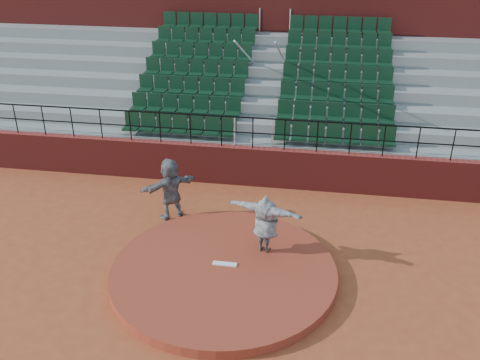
{
  "coord_description": "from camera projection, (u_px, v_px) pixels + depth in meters",
  "views": [
    {
      "loc": [
        2.09,
        -10.41,
        8.0
      ],
      "look_at": [
        0.0,
        2.5,
        1.4
      ],
      "focal_mm": 40.0,
      "sensor_mm": 36.0,
      "label": 1
    }
  ],
  "objects": [
    {
      "name": "press_box_facade",
      "position": [
        278.0,
        29.0,
        22.58
      ],
      "size": [
        24.0,
        3.0,
        7.1
      ],
      "primitive_type": "cube",
      "color": "maroon",
      "rests_on": "ground"
    },
    {
      "name": "ground",
      "position": [
        224.0,
        276.0,
        13.08
      ],
      "size": [
        90.0,
        90.0,
        0.0
      ],
      "primitive_type": "plane",
      "color": "#9E4423",
      "rests_on": "ground"
    },
    {
      "name": "pitcher",
      "position": [
        266.0,
        223.0,
        13.31
      ],
      "size": [
        2.01,
        1.04,
        1.58
      ],
      "primitive_type": "imported",
      "rotation": [
        0.0,
        0.0,
        2.86
      ],
      "color": "black",
      "rests_on": "pitchers_mound"
    },
    {
      "name": "seating_deck",
      "position": [
        266.0,
        106.0,
        20.04
      ],
      "size": [
        24.0,
        5.97,
        4.63
      ],
      "color": "gray",
      "rests_on": "ground"
    },
    {
      "name": "fielder",
      "position": [
        170.0,
        189.0,
        15.23
      ],
      "size": [
        1.65,
        1.51,
        1.83
      ],
      "primitive_type": "imported",
      "rotation": [
        0.0,
        0.0,
        3.84
      ],
      "color": "black",
      "rests_on": "ground"
    },
    {
      "name": "pitching_rubber",
      "position": [
        225.0,
        264.0,
        13.09
      ],
      "size": [
        0.6,
        0.15,
        0.03
      ],
      "primitive_type": "cube",
      "color": "white",
      "rests_on": "pitchers_mound"
    },
    {
      "name": "pitchers_mound",
      "position": [
        224.0,
        272.0,
        13.02
      ],
      "size": [
        5.5,
        5.5,
        0.25
      ],
      "primitive_type": "cylinder",
      "color": "maroon",
      "rests_on": "ground"
    },
    {
      "name": "boundary_wall",
      "position": [
        252.0,
        166.0,
        17.19
      ],
      "size": [
        24.0,
        0.3,
        1.3
      ],
      "primitive_type": "cube",
      "color": "maroon",
      "rests_on": "ground"
    },
    {
      "name": "wall_railing",
      "position": [
        253.0,
        126.0,
        16.57
      ],
      "size": [
        24.04,
        0.05,
        1.03
      ],
      "color": "black",
      "rests_on": "boundary_wall"
    }
  ]
}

